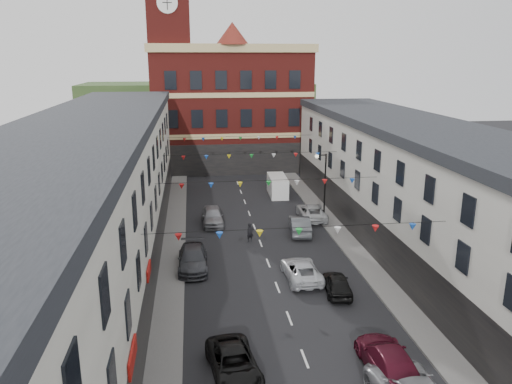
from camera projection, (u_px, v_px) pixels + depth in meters
name	position (u px, v px, depth m)	size (l,w,h in m)	color
ground	(277.00, 287.00, 32.39)	(160.00, 160.00, 0.00)	black
pavement_left	(171.00, 279.00, 33.43)	(1.80, 64.00, 0.15)	#605E5B
pavement_right	(369.00, 268.00, 35.13)	(1.80, 64.00, 0.15)	#605E5B
terrace_left	(86.00, 211.00, 30.49)	(8.40, 56.00, 10.70)	beige
terrace_right	(448.00, 205.00, 33.53)	(8.40, 56.00, 9.70)	silver
civic_building	(230.00, 106.00, 66.58)	(20.60, 13.30, 18.50)	maroon
clock_tower	(170.00, 53.00, 61.05)	(5.60, 5.60, 30.00)	maroon
distant_hill	(198.00, 111.00, 89.92)	(40.00, 14.00, 10.00)	#2A4520
street_lamp	(323.00, 177.00, 45.57)	(1.10, 0.36, 6.00)	black
car_left_c	(234.00, 364.00, 23.26)	(2.14, 4.64, 1.29)	black
car_left_d	(193.00, 259.00, 35.13)	(2.05, 5.05, 1.47)	#3C3E44
car_left_e	(213.00, 216.00, 44.44)	(1.84, 4.57, 1.56)	gray
car_right_c	(388.00, 360.00, 23.34)	(2.10, 5.17, 1.50)	#4D0F1F
car_right_d	(337.00, 284.00, 31.43)	(1.52, 3.78, 1.29)	black
car_right_e	(300.00, 225.00, 42.17)	(1.60, 4.59, 1.51)	#4F5357
car_right_f	(312.00, 212.00, 45.85)	(2.34, 5.07, 1.41)	#B2B5B7
moving_car	(301.00, 270.00, 33.46)	(2.18, 4.73, 1.31)	silver
white_van	(278.00, 186.00, 53.80)	(1.80, 4.68, 2.07)	white
pedestrian	(250.00, 233.00, 40.22)	(0.57, 0.37, 1.56)	black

